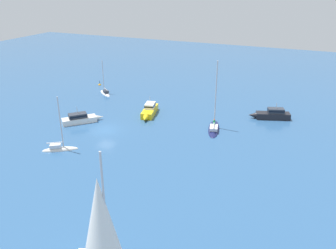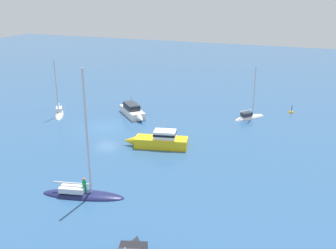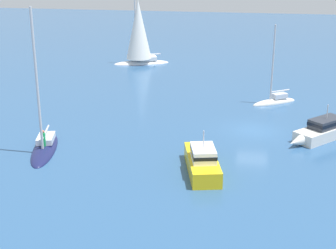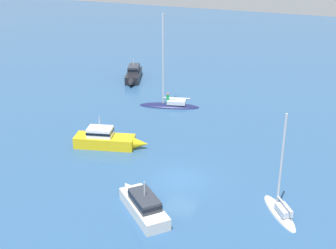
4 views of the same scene
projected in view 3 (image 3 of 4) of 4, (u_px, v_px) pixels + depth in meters
ground_plane at (254, 131)px, 40.75m from camera, size 160.00×160.00×0.00m
sloop at (45, 146)px, 36.82m from camera, size 3.21×6.95×10.72m
launch at (202, 160)px, 33.25m from camera, size 3.06×6.92×3.00m
launch_1 at (322, 130)px, 38.80m from camera, size 5.45×5.66×2.68m
yacht at (275, 101)px, 47.95m from camera, size 4.51×3.52×7.88m
yacht_2 at (139, 35)px, 63.26m from camera, size 7.31×4.49×10.57m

